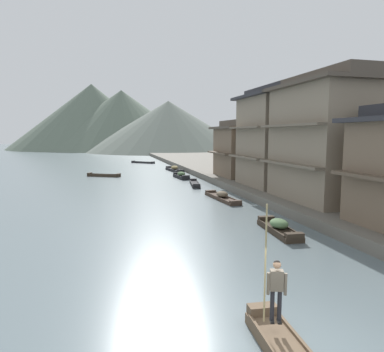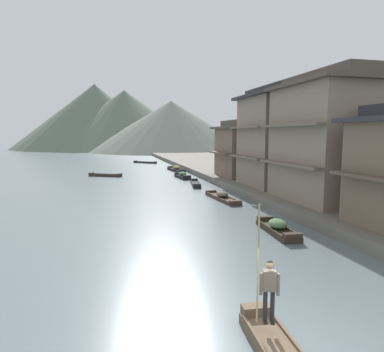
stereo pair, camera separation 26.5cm
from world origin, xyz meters
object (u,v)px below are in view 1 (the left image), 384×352
boat_moored_second (222,197)px  house_waterfront_narrow (240,149)px  boat_upstream_distant (195,184)px  boat_moored_third (175,169)px  boatman_person (276,283)px  boat_midriver_drifting (143,162)px  boat_moored_nearest (104,175)px  boat_midriver_upstream (181,176)px  house_waterfront_tall (274,138)px  house_waterfront_second (324,139)px  boat_moored_far (279,228)px

boat_moored_second → house_waterfront_narrow: 11.40m
boat_upstream_distant → boat_moored_third: bearing=87.0°
boatman_person → boat_midriver_drifting: size_ratio=0.75×
boat_moored_nearest → boat_midriver_upstream: 9.91m
boat_upstream_distant → house_waterfront_narrow: bearing=13.7°
boat_moored_nearest → boat_midriver_upstream: bearing=-24.0°
house_waterfront_tall → boat_upstream_distant: bearing=134.5°
boat_moored_second → house_waterfront_tall: (5.63, 2.24, 4.73)m
boat_midriver_upstream → house_waterfront_second: 20.70m
house_waterfront_second → boat_midriver_upstream: bearing=106.8°
boat_moored_far → boat_midriver_upstream: boat_midriver_upstream is taller
boat_midriver_drifting → boat_upstream_distant: bearing=-85.9°
boat_midriver_upstream → boat_moored_third: bearing=84.3°
boat_moored_nearest → boat_midriver_upstream: (9.05, -4.03, 0.15)m
boat_upstream_distant → house_waterfront_tall: bearing=-45.5°
boat_moored_far → boat_upstream_distant: boat_moored_far is taller
boat_upstream_distant → house_waterfront_narrow: house_waterfront_narrow is taller
boat_moored_second → boat_midriver_upstream: 14.24m
house_waterfront_second → house_waterfront_tall: (-0.03, 7.31, 0.01)m
house_waterfront_narrow → boat_moored_nearest: bearing=148.9°
boat_midriver_upstream → boat_moored_far: bearing=-90.1°
boat_moored_third → boat_midriver_upstream: boat_moored_third is taller
boat_moored_nearest → boat_moored_far: 29.43m
boat_moored_nearest → boat_moored_second: size_ratio=0.77×
boat_midriver_drifting → house_waterfront_narrow: 29.04m
house_waterfront_narrow → boat_midriver_upstream: bearing=139.3°
boat_upstream_distant → house_waterfront_second: house_waterfront_second is taller
boat_moored_third → house_waterfront_second: size_ratio=0.67×
boat_moored_third → boat_midriver_drifting: bearing=100.5°
boat_midriver_drifting → boat_midriver_upstream: size_ratio=1.07×
boat_midriver_drifting → boat_moored_far: bearing=-87.6°
boat_midriver_drifting → house_waterfront_tall: bearing=-77.4°
boat_moored_nearest → boat_moored_far: size_ratio=1.05×
boat_moored_far → boat_upstream_distant: bearing=89.7°
boat_midriver_drifting → boatman_person: bearing=-93.0°
boatman_person → house_waterfront_second: 17.61m
boatman_person → boat_midriver_drifting: (2.94, 55.80, -1.43)m
boat_moored_far → boat_midriver_drifting: (-1.99, 46.99, -0.15)m
boat_moored_second → boat_midriver_upstream: boat_midriver_upstream is taller
boat_moored_second → boat_moored_third: bearing=88.4°
boat_moored_nearest → boat_moored_far: (9.02, -28.01, 0.14)m
boat_moored_third → boat_moored_far: 31.87m
boatman_person → boat_midriver_upstream: boatman_person is taller
boat_moored_second → house_waterfront_tall: 7.69m
boatman_person → boat_moored_far: bearing=60.8°
boatman_person → boat_moored_far: boatman_person is taller
boatman_person → boat_upstream_distant: boatman_person is taller
boat_moored_second → house_waterfront_narrow: size_ratio=0.80×
boat_moored_nearest → boat_moored_second: (9.23, -18.27, 0.08)m
boat_midriver_upstream → boat_midriver_drifting: bearing=95.0°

